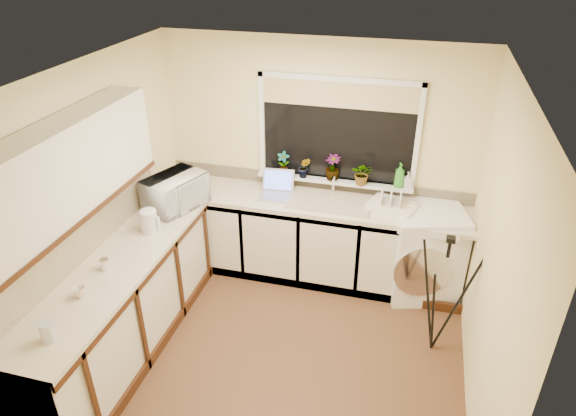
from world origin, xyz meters
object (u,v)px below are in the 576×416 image
Objects in this scene: plant_b at (304,168)px; soap_bottle_green at (400,175)px; steel_jar at (105,264)px; washing_machine at (424,251)px; dish_rack at (392,207)px; soap_bottle_clear at (408,180)px; tripod at (440,296)px; cup_back at (412,205)px; glass_jug at (47,332)px; kettle at (149,222)px; plant_d at (363,174)px; microwave at (175,192)px; laptop at (277,189)px; plant_a at (283,163)px; cup_left at (80,292)px; plant_c at (333,167)px.

soap_bottle_green reaches higher than plant_b.
steel_jar is at bearing -124.72° from plant_b.
dish_rack reaches higher than washing_machine.
soap_bottle_green is 0.09m from soap_bottle_clear.
tripod is 10.84× the size of cup_back.
tripod reaches higher than glass_jug.
kettle reaches higher than dish_rack.
tripod is 5.00× the size of plant_d.
glass_jug is 0.61× the size of plant_d.
microwave is (0.09, 1.12, 0.11)m from steel_jar.
dish_rack is 1.90× the size of plant_d.
tripod reaches higher than dish_rack.
soap_bottle_clear reaches higher than glass_jug.
tripod is 2.64m from microwave.
steel_jar is at bearing 95.84° from glass_jug.
dish_rack is (1.18, -0.03, -0.03)m from laptop.
plant_a is 1.19m from soap_bottle_green.
plant_b is 2.46m from cup_left.
steel_jar reaches higher than cup_left.
washing_machine is at bearing 38.06° from cup_left.
laptop is 1.02m from microwave.
plant_d reaches higher than cup_back.
microwave is 2.29× the size of soap_bottle_green.
soap_bottle_clear is (0.75, 0.00, -0.05)m from plant_c.
kettle is 1.24× the size of soap_bottle_clear.
soap_bottle_green reaches higher than plant_a.
plant_c reaches higher than plant_a.
cup_left reaches higher than cup_back.
cup_back is (2.25, 0.55, -0.12)m from microwave.
plant_c reaches higher than steel_jar.
glass_jug is 1.32× the size of cup_back.
soap_bottle_clear reaches higher than washing_machine.
plant_c is at bearing 152.83° from washing_machine.
steel_jar is 2.84m from soap_bottle_green.
kettle is 0.88× the size of plant_d.
laptop is 1.73× the size of kettle.
steel_jar is 0.37× the size of plant_c.
dish_rack is 3.17m from glass_jug.
plant_b is 0.96m from soap_bottle_green.
plant_c is 0.67m from soap_bottle_green.
plant_d is at bearing -48.19° from microwave.
dish_rack is at bearing -116.84° from soap_bottle_clear.
kettle is at bearing -137.25° from laptop.
cup_back is at bearing -5.48° from plant_b.
plant_a is (0.91, 0.68, 0.11)m from microwave.
tripod is at bearing 22.74° from cup_left.
plant_c is at bearing 126.50° from tripod.
plant_c reaches higher than washing_machine.
kettle is 2.50m from cup_back.
dish_rack is 0.72m from plant_c.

